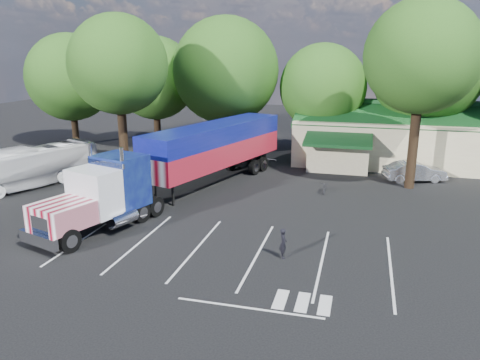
% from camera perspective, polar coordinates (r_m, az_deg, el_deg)
% --- Properties ---
extents(ground, '(120.00, 120.00, 0.00)m').
position_cam_1_polar(ground, '(29.87, -1.31, -3.79)').
color(ground, black).
rests_on(ground, ground).
extents(event_hall, '(24.20, 14.12, 5.55)m').
position_cam_1_polar(event_hall, '(45.89, 22.05, 4.78)').
color(event_hall, beige).
rests_on(event_hall, ground).
extents(tree_row_a, '(9.00, 9.00, 11.68)m').
position_cam_1_polar(tree_row_a, '(52.90, -19.98, 11.68)').
color(tree_row_a, black).
rests_on(tree_row_a, ground).
extents(tree_row_b, '(8.40, 8.40, 11.35)m').
position_cam_1_polar(tree_row_b, '(49.56, -10.31, 12.11)').
color(tree_row_b, black).
rests_on(tree_row_b, ground).
extents(tree_row_c, '(10.00, 10.00, 13.05)m').
position_cam_1_polar(tree_row_c, '(45.18, -1.76, 13.19)').
color(tree_row_c, black).
rests_on(tree_row_c, ground).
extents(tree_row_d, '(8.00, 8.00, 10.60)m').
position_cam_1_polar(tree_row_d, '(44.85, 10.05, 11.09)').
color(tree_row_d, black).
rests_on(tree_row_d, ground).
extents(tree_row_e, '(9.60, 9.60, 12.90)m').
position_cam_1_polar(tree_row_e, '(45.38, 21.85, 12.19)').
color(tree_row_e, black).
rests_on(tree_row_e, ground).
extents(tree_near_left, '(7.60, 7.60, 12.65)m').
position_cam_1_polar(tree_near_left, '(37.85, -14.62, 13.43)').
color(tree_near_left, black).
rests_on(tree_near_left, ground).
extents(tree_near_right, '(8.00, 8.00, 13.50)m').
position_cam_1_polar(tree_near_right, '(35.74, 21.32, 13.84)').
color(tree_near_right, black).
rests_on(tree_near_right, ground).
extents(semi_truck, '(9.55, 22.58, 4.78)m').
position_cam_1_polar(semi_truck, '(33.15, -5.98, 2.94)').
color(semi_truck, black).
rests_on(semi_truck, ground).
extents(woman, '(0.53, 0.65, 1.53)m').
position_cam_1_polar(woman, '(23.20, 5.30, -7.69)').
color(woman, black).
rests_on(woman, ground).
extents(bicycle, '(0.62, 1.56, 0.81)m').
position_cam_1_polar(bicycle, '(34.06, 10.26, -0.88)').
color(bicycle, black).
rests_on(bicycle, ground).
extents(tour_bus, '(6.48, 10.92, 3.00)m').
position_cam_1_polar(tour_bus, '(38.11, -24.48, 1.41)').
color(tour_bus, silver).
rests_on(tour_bus, ground).
extents(silver_sedan, '(4.98, 3.00, 1.55)m').
position_cam_1_polar(silver_sedan, '(38.86, 20.51, 0.98)').
color(silver_sedan, '#B9BBC2').
rests_on(silver_sedan, ground).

